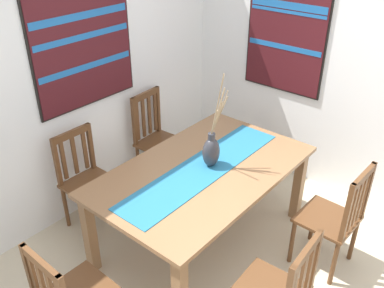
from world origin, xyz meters
The scene contains 10 objects.
wall_back centered at (0.00, 1.86, 1.35)m, with size 6.40×0.12×2.70m, color white.
wall_side centered at (1.86, 0.00, 1.35)m, with size 0.12×6.40×2.70m, color white.
dining_table centered at (0.33, 0.61, 0.65)m, with size 1.79×1.09×0.75m.
table_runner centered at (0.33, 0.61, 0.75)m, with size 1.65×0.36×0.01m, color #236B93.
centerpiece_vase centered at (0.41, 0.59, 0.89)m, with size 0.19×0.18×0.78m.
chair_0 centered at (0.79, 1.59, 0.49)m, with size 0.45×0.45×0.96m.
chair_2 centered at (0.77, -0.36, 0.50)m, with size 0.43×0.43×0.95m.
chair_3 centered at (-0.13, 1.55, 0.47)m, with size 0.42×0.42×0.91m.
painting_on_back_wall centered at (0.19, 1.79, 1.58)m, with size 1.01×0.05×1.10m.
painting_on_side_wall centered at (1.79, 0.77, 1.54)m, with size 0.05×0.84×1.23m.
Camera 1 is at (-1.88, -1.13, 2.60)m, focal length 39.41 mm.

